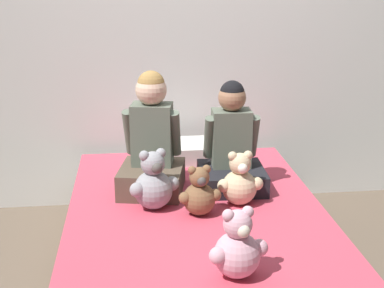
{
  "coord_description": "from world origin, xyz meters",
  "views": [
    {
      "loc": [
        -0.3,
        -2.44,
        1.56
      ],
      "look_at": [
        0.0,
        0.21,
        0.69
      ],
      "focal_mm": 50.0,
      "sensor_mm": 36.0,
      "label": 1
    }
  ],
  "objects_px": {
    "child_on_left": "(152,145)",
    "teddy_bear_between_children": "(199,194)",
    "teddy_bear_held_by_right_child": "(240,182)",
    "child_on_right": "(232,148)",
    "pillow_at_headboard": "(182,151)",
    "teddy_bear_at_foot_of_bed": "(237,248)",
    "teddy_bear_held_by_left_child": "(153,184)",
    "bed": "(197,246)"
  },
  "relations": [
    {
      "from": "child_on_right",
      "to": "teddy_bear_between_children",
      "type": "distance_m",
      "value": 0.42
    },
    {
      "from": "teddy_bear_held_by_left_child",
      "to": "teddy_bear_between_children",
      "type": "xyz_separation_m",
      "value": [
        0.22,
        -0.1,
        -0.02
      ]
    },
    {
      "from": "child_on_left",
      "to": "teddy_bear_between_children",
      "type": "distance_m",
      "value": 0.43
    },
    {
      "from": "child_on_left",
      "to": "child_on_right",
      "type": "xyz_separation_m",
      "value": [
        0.44,
        0.0,
        -0.04
      ]
    },
    {
      "from": "bed",
      "to": "child_on_left",
      "type": "distance_m",
      "value": 0.59
    },
    {
      "from": "teddy_bear_held_by_right_child",
      "to": "teddy_bear_at_foot_of_bed",
      "type": "height_order",
      "value": "teddy_bear_at_foot_of_bed"
    },
    {
      "from": "child_on_left",
      "to": "teddy_bear_held_by_right_child",
      "type": "bearing_deg",
      "value": -17.97
    },
    {
      "from": "teddy_bear_at_foot_of_bed",
      "to": "pillow_at_headboard",
      "type": "relative_size",
      "value": 0.62
    },
    {
      "from": "teddy_bear_held_by_left_child",
      "to": "pillow_at_headboard",
      "type": "xyz_separation_m",
      "value": [
        0.21,
        0.71,
        -0.08
      ]
    },
    {
      "from": "bed",
      "to": "pillow_at_headboard",
      "type": "height_order",
      "value": "pillow_at_headboard"
    },
    {
      "from": "teddy_bear_at_foot_of_bed",
      "to": "teddy_bear_held_by_left_child",
      "type": "bearing_deg",
      "value": 99.29
    },
    {
      "from": "bed",
      "to": "teddy_bear_between_children",
      "type": "bearing_deg",
      "value": -82.9
    },
    {
      "from": "bed",
      "to": "pillow_at_headboard",
      "type": "distance_m",
      "value": 0.8
    },
    {
      "from": "pillow_at_headboard",
      "to": "child_on_left",
      "type": "bearing_deg",
      "value": -114.29
    },
    {
      "from": "bed",
      "to": "pillow_at_headboard",
      "type": "relative_size",
      "value": 3.93
    },
    {
      "from": "child_on_right",
      "to": "teddy_bear_held_by_left_child",
      "type": "bearing_deg",
      "value": -149.22
    },
    {
      "from": "child_on_right",
      "to": "teddy_bear_at_foot_of_bed",
      "type": "height_order",
      "value": "child_on_right"
    },
    {
      "from": "child_on_left",
      "to": "teddy_bear_at_foot_of_bed",
      "type": "xyz_separation_m",
      "value": [
        0.29,
        -0.92,
        -0.13
      ]
    },
    {
      "from": "teddy_bear_held_by_left_child",
      "to": "pillow_at_headboard",
      "type": "height_order",
      "value": "teddy_bear_held_by_left_child"
    },
    {
      "from": "child_on_right",
      "to": "child_on_left",
      "type": "bearing_deg",
      "value": -178.04
    },
    {
      "from": "teddy_bear_between_children",
      "to": "teddy_bear_held_by_left_child",
      "type": "bearing_deg",
      "value": 147.96
    },
    {
      "from": "teddy_bear_held_by_right_child",
      "to": "teddy_bear_at_foot_of_bed",
      "type": "relative_size",
      "value": 0.98
    },
    {
      "from": "bed",
      "to": "teddy_bear_held_by_right_child",
      "type": "xyz_separation_m",
      "value": [
        0.23,
        0.05,
        0.33
      ]
    },
    {
      "from": "teddy_bear_held_by_right_child",
      "to": "teddy_bear_between_children",
      "type": "xyz_separation_m",
      "value": [
        -0.22,
        -0.1,
        -0.01
      ]
    },
    {
      "from": "child_on_right",
      "to": "teddy_bear_held_by_right_child",
      "type": "height_order",
      "value": "child_on_right"
    },
    {
      "from": "teddy_bear_held_by_left_child",
      "to": "child_on_left",
      "type": "bearing_deg",
      "value": 69.89
    },
    {
      "from": "child_on_left",
      "to": "teddy_bear_held_by_left_child",
      "type": "xyz_separation_m",
      "value": [
        -0.0,
        -0.24,
        -0.13
      ]
    },
    {
      "from": "teddy_bear_held_by_left_child",
      "to": "pillow_at_headboard",
      "type": "relative_size",
      "value": 0.66
    },
    {
      "from": "bed",
      "to": "child_on_right",
      "type": "relative_size",
      "value": 3.15
    },
    {
      "from": "child_on_left",
      "to": "pillow_at_headboard",
      "type": "bearing_deg",
      "value": 76.86
    },
    {
      "from": "bed",
      "to": "teddy_bear_held_by_left_child",
      "type": "distance_m",
      "value": 0.4
    },
    {
      "from": "child_on_left",
      "to": "child_on_right",
      "type": "distance_m",
      "value": 0.44
    },
    {
      "from": "child_on_left",
      "to": "teddy_bear_at_foot_of_bed",
      "type": "bearing_deg",
      "value": -61.17
    },
    {
      "from": "child_on_right",
      "to": "pillow_at_headboard",
      "type": "distance_m",
      "value": 0.54
    },
    {
      "from": "teddy_bear_between_children",
      "to": "bed",
      "type": "bearing_deg",
      "value": 89.44
    },
    {
      "from": "teddy_bear_held_by_right_child",
      "to": "pillow_at_headboard",
      "type": "bearing_deg",
      "value": 104.73
    },
    {
      "from": "child_on_left",
      "to": "teddy_bear_between_children",
      "type": "xyz_separation_m",
      "value": [
        0.22,
        -0.34,
        -0.15
      ]
    },
    {
      "from": "teddy_bear_between_children",
      "to": "teddy_bear_held_by_right_child",
      "type": "bearing_deg",
      "value": 16.72
    },
    {
      "from": "bed",
      "to": "teddy_bear_between_children",
      "type": "xyz_separation_m",
      "value": [
        0.01,
        -0.05,
        0.31
      ]
    },
    {
      "from": "teddy_bear_held_by_right_child",
      "to": "teddy_bear_between_children",
      "type": "distance_m",
      "value": 0.24
    },
    {
      "from": "teddy_bear_held_by_left_child",
      "to": "teddy_bear_held_by_right_child",
      "type": "bearing_deg",
      "value": -18.97
    },
    {
      "from": "pillow_at_headboard",
      "to": "bed",
      "type": "bearing_deg",
      "value": -90.0
    }
  ]
}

